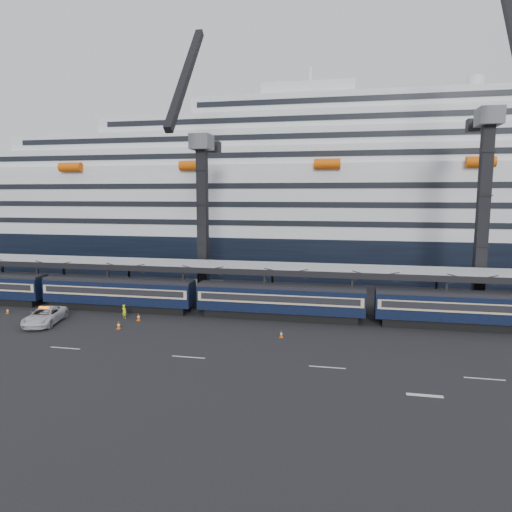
# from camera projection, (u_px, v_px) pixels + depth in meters

# --- Properties ---
(ground) EXTENTS (260.00, 260.00, 0.00)m
(ground) POSITION_uv_depth(u_px,v_px,m) (352.00, 353.00, 40.94)
(ground) COLOR black
(ground) RESTS_ON ground
(lane_markings) EXTENTS (111.00, 4.27, 0.02)m
(lane_markings) POSITION_uv_depth(u_px,v_px,m) (463.00, 383.00, 34.26)
(lane_markings) COLOR beige
(lane_markings) RESTS_ON ground
(train) EXTENTS (133.05, 3.00, 4.05)m
(train) POSITION_uv_depth(u_px,v_px,m) (310.00, 301.00, 51.27)
(train) COLOR black
(train) RESTS_ON ground
(canopy) EXTENTS (130.00, 6.25, 5.53)m
(canopy) POSITION_uv_depth(u_px,v_px,m) (352.00, 270.00, 53.84)
(canopy) COLOR #9C9FA4
(canopy) RESTS_ON ground
(cruise_ship) EXTENTS (214.09, 28.84, 34.00)m
(cruise_ship) POSITION_uv_depth(u_px,v_px,m) (346.00, 204.00, 84.18)
(cruise_ship) COLOR black
(cruise_ship) RESTS_ON ground
(crane_dark_near) EXTENTS (4.50, 17.75, 35.08)m
(crane_dark_near) POSITION_uv_depth(u_px,v_px,m) (202.00, 211.00, 61.33)
(crane_dark_near) COLOR #4F5357
(crane_dark_near) RESTS_ON ground
(crane_dark_mid) EXTENTS (4.50, 18.24, 39.64)m
(crane_dark_mid) POSITION_uv_depth(u_px,v_px,m) (485.00, 201.00, 53.31)
(crane_dark_mid) COLOR #4F5357
(crane_dark_mid) RESTS_ON ground
(pickup_truck) EXTENTS (4.28, 6.92, 1.79)m
(pickup_truck) POSITION_uv_depth(u_px,v_px,m) (45.00, 316.00, 49.90)
(pickup_truck) COLOR silver
(pickup_truck) RESTS_ON ground
(worker) EXTENTS (0.67, 0.54, 1.60)m
(worker) POSITION_uv_depth(u_px,v_px,m) (124.00, 311.00, 52.24)
(worker) COLOR #D9E20B
(worker) RESTS_ON ground
(traffic_cone_a) EXTENTS (0.34, 0.34, 0.68)m
(traffic_cone_a) POSITION_uv_depth(u_px,v_px,m) (8.00, 311.00, 54.35)
(traffic_cone_a) COLOR #D75206
(traffic_cone_a) RESTS_ON ground
(traffic_cone_b) EXTENTS (0.42, 0.42, 0.84)m
(traffic_cone_b) POSITION_uv_depth(u_px,v_px,m) (139.00, 317.00, 51.34)
(traffic_cone_b) COLOR #D75206
(traffic_cone_b) RESTS_ON ground
(traffic_cone_c) EXTENTS (0.43, 0.43, 0.85)m
(traffic_cone_c) POSITION_uv_depth(u_px,v_px,m) (119.00, 325.00, 48.12)
(traffic_cone_c) COLOR #D75206
(traffic_cone_c) RESTS_ON ground
(traffic_cone_d) EXTENTS (0.37, 0.37, 0.74)m
(traffic_cone_d) POSITION_uv_depth(u_px,v_px,m) (281.00, 334.00, 45.23)
(traffic_cone_d) COLOR #D75206
(traffic_cone_d) RESTS_ON ground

